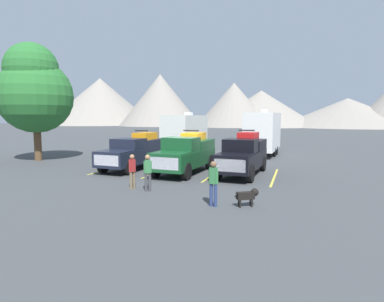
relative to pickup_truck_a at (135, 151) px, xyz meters
name	(u,v)px	position (x,y,z in m)	size (l,w,h in m)	color
ground_plane	(187,172)	(3.69, -0.29, -1.14)	(240.00, 240.00, 0.00)	#3F4244
pickup_truck_a	(135,151)	(0.00, 0.00, 0.00)	(2.40, 5.85, 2.48)	black
pickup_truck_b	(186,153)	(3.68, -0.45, 0.06)	(2.46, 5.76, 2.56)	#144723
pickup_truck_c	(243,154)	(7.10, 0.00, 0.06)	(2.34, 5.71, 2.61)	black
lot_stripe_a	(113,168)	(-1.54, -0.27, -1.13)	(0.12, 5.50, 0.01)	gold
lot_stripe_b	(161,170)	(1.95, -0.27, -1.13)	(0.12, 5.50, 0.01)	gold
lot_stripe_c	(214,174)	(5.43, -0.27, -1.13)	(0.12, 5.50, 0.01)	gold
lot_stripe_d	(274,177)	(8.92, -0.27, -1.13)	(0.12, 5.50, 0.01)	gold
camper_trailer_a	(185,131)	(-0.04, 10.05, 0.86)	(2.74, 7.32, 3.79)	silver
camper_trailer_b	(263,131)	(7.21, 9.88, 0.96)	(2.67, 7.53, 4.00)	white
person_a	(213,180)	(7.11, -7.11, -0.13)	(0.38, 0.24, 1.75)	navy
person_b	(148,170)	(3.65, -5.64, -0.16)	(0.33, 0.30, 1.69)	#3F3F42
person_c	(132,169)	(2.76, -5.45, -0.19)	(0.28, 0.34, 1.65)	#726047
dog	(249,195)	(8.40, -6.71, -0.68)	(0.87, 0.64, 0.70)	black
tree_a	(34,90)	(-8.93, 0.99, 4.27)	(5.57, 5.57, 8.83)	brown
mountain_ridge	(240,104)	(-8.39, 88.61, 6.17)	(163.82, 43.43, 17.84)	gray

